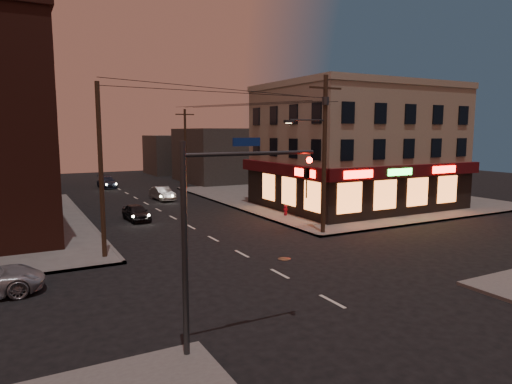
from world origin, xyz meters
TOP-DOWN VIEW (x-y plane):
  - ground at (0.00, 0.00)m, footprint 120.00×120.00m
  - sidewalk_ne at (18.00, 19.00)m, footprint 24.00×28.00m
  - pizza_building at (15.93, 13.43)m, footprint 15.85×12.85m
  - bg_building_ne_a at (14.00, 38.00)m, footprint 10.00×12.00m
  - bg_building_ne_b at (12.00, 52.00)m, footprint 8.00×8.00m
  - utility_pole_main at (6.68, 5.80)m, footprint 4.20×0.44m
  - utility_pole_far at (6.80, 32.00)m, footprint 0.26×0.26m
  - utility_pole_west at (-6.80, 6.50)m, footprint 0.24×0.24m
  - traffic_signal at (-5.57, -5.60)m, footprint 4.49×0.32m
  - sedan_near at (-2.78, 16.18)m, footprint 1.65×3.69m
  - sedan_mid at (1.95, 25.26)m, footprint 1.72×4.03m
  - sedan_far at (-0.98, 37.92)m, footprint 2.08×4.74m
  - fire_hydrant at (7.80, 12.00)m, footprint 0.37×0.37m

SIDE VIEW (x-z plane):
  - ground at x=0.00m, z-range 0.00..0.00m
  - sidewalk_ne at x=18.00m, z-range 0.00..0.15m
  - fire_hydrant at x=7.80m, z-range 0.19..1.01m
  - sedan_near at x=-2.78m, z-range 0.00..1.23m
  - sedan_mid at x=1.95m, z-range 0.00..1.29m
  - sedan_far at x=-0.98m, z-range 0.00..1.35m
  - bg_building_ne_b at x=12.00m, z-range 0.00..6.00m
  - bg_building_ne_a at x=14.00m, z-range 0.00..7.00m
  - traffic_signal at x=-5.57m, z-range 0.92..7.39m
  - utility_pole_far at x=6.80m, z-range 0.15..9.15m
  - utility_pole_west at x=-6.80m, z-range 0.15..9.15m
  - pizza_building at x=15.93m, z-range 0.10..10.60m
  - utility_pole_main at x=6.68m, z-range 0.76..10.76m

